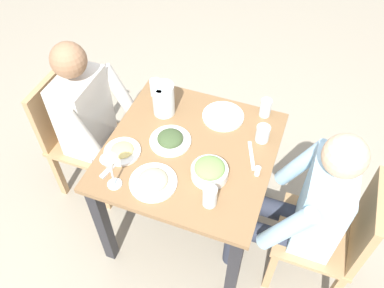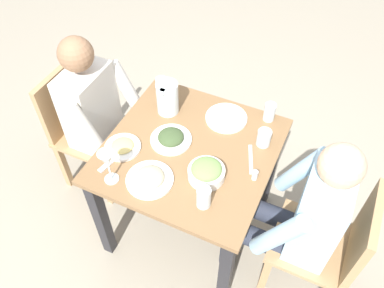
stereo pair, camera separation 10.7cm
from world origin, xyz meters
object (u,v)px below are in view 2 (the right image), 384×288
water_pitcher (168,98)px  plate_fries (123,146)px  diner_near (298,214)px  water_glass_by_pitcher (161,86)px  plate_yoghurt (226,116)px  water_glass_center (264,138)px  dining_table (190,165)px  water_glass_far_left (204,197)px  plate_beans (150,178)px  salad_bowl (206,172)px  water_glass_far_right (270,112)px  plate_dolmas (171,138)px  wine_glass (107,161)px  salt_shaker (255,175)px  diner_far (104,118)px  chair_far (81,124)px  chair_near (332,244)px

water_pitcher → plate_fries: size_ratio=1.02×
diner_near → water_glass_by_pitcher: (0.38, 0.94, 0.17)m
plate_yoghurt → water_glass_center: 0.26m
dining_table → water_glass_far_left: bearing=-144.3°
diner_near → water_glass_by_pitcher: size_ratio=11.28×
plate_yoghurt → plate_beans: plate_yoghurt is taller
salad_bowl → water_glass_far_right: water_glass_far_right is taller
diner_near → water_glass_center: 0.41m
plate_dolmas → wine_glass: bearing=157.2°
plate_dolmas → salt_shaker: size_ratio=4.01×
water_glass_center → diner_far: bearing=95.9°
dining_table → water_glass_far_right: size_ratio=8.14×
salad_bowl → plate_dolmas: (0.14, 0.26, -0.02)m
chair_far → wine_glass: (-0.43, -0.55, 0.41)m
plate_yoghurt → wine_glass: bearing=150.4°
chair_far → salt_shaker: size_ratio=15.75×
plate_fries → plate_yoghurt: bearing=-43.8°
salad_bowl → wine_glass: (-0.21, 0.41, 0.10)m
plate_beans → wine_glass: wine_glass is taller
chair_far → dining_table: bearing=-96.6°
water_pitcher → plate_fries: bearing=166.4°
chair_near → wine_glass: wine_glass is taller
chair_far → water_glass_far_right: (0.28, -1.11, 0.32)m
plate_dolmas → water_glass_center: 0.48m
diner_near → plate_fries: (-0.08, 0.92, 0.13)m
chair_near → plate_yoghurt: chair_near is taller
diner_near → salad_bowl: diner_near is taller
chair_near → plate_dolmas: chair_near is taller
chair_far → plate_beans: chair_far is taller
water_pitcher → plate_yoghurt: bearing=-77.0°
chair_near → water_glass_by_pitcher: size_ratio=8.37×
chair_near → water_pitcher: size_ratio=4.48×
water_glass_far_right → water_glass_far_left: 0.66m
diner_near → water_pitcher: bearing=72.2°
chair_near → water_glass_far_left: size_ratio=7.67×
salad_bowl → plate_beans: bearing=119.7°
water_pitcher → plate_fries: 0.37m
plate_dolmas → water_glass_far_right: 0.55m
plate_dolmas → salt_shaker: bearing=-96.0°
water_pitcher → salad_bowl: size_ratio=1.06×
dining_table → water_glass_by_pitcher: size_ratio=8.40×
plate_beans → water_glass_by_pitcher: bearing=22.6°
diner_near → diner_far: 1.22m
salad_bowl → water_glass_far_left: bearing=-161.1°
diner_near → plate_fries: bearing=94.9°
dining_table → water_pitcher: water_pitcher is taller
diner_near → plate_dolmas: size_ratio=5.29×
diner_near → plate_beans: (-0.20, 0.69, 0.14)m
diner_near → water_glass_center: bearing=47.6°
diner_far → plate_beans: diner_far is taller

